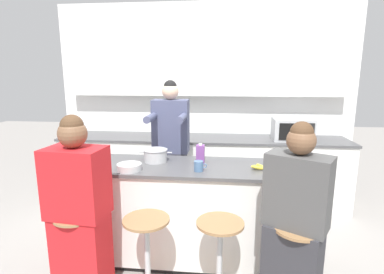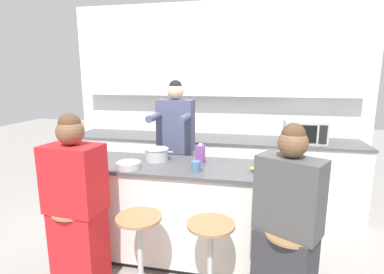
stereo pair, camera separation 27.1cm
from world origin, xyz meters
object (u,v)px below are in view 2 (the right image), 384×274
object	(u,v)px
cooking_pot	(157,154)
microwave	(305,131)
person_wrapped_blanket	(77,209)
potted_plant	(175,126)
fruit_bowl	(129,165)
person_cooking	(176,158)
person_seated_near	(286,236)
bar_stool_center_left	(140,256)
juice_carton	(200,155)
bar_stool_leftmost	(78,247)
banana_bunch	(257,169)
coffee_cup_near	(196,166)
kitchen_island	(191,212)
bar_stool_center_right	(210,264)

from	to	relation	value
cooking_pot	microwave	world-z (taller)	microwave
person_wrapped_blanket	potted_plant	world-z (taller)	person_wrapped_blanket
cooking_pot	fruit_bowl	bearing A→B (deg)	-119.55
person_cooking	cooking_pot	distance (m)	0.48
person_seated_near	potted_plant	xyz separation A→B (m)	(-1.29, 1.92, 0.40)
person_cooking	person_seated_near	distance (m)	1.56
person_wrapped_blanket	fruit_bowl	distance (m)	0.55
bar_stool_center_left	person_seated_near	distance (m)	1.11
cooking_pot	juice_carton	distance (m)	0.43
person_seated_near	potted_plant	bearing A→B (deg)	153.40
bar_stool_leftmost	person_wrapped_blanket	size ratio (longest dim) A/B	0.47
bar_stool_center_left	banana_bunch	bearing A→B (deg)	31.64
coffee_cup_near	juice_carton	distance (m)	0.22
bar_stool_leftmost	person_wrapped_blanket	xyz separation A→B (m)	(0.03, -0.01, 0.34)
person_cooking	fruit_bowl	bearing A→B (deg)	-107.72
banana_bunch	kitchen_island	bearing A→B (deg)	174.48
fruit_bowl	banana_bunch	xyz separation A→B (m)	(1.10, 0.14, -0.01)
person_seated_near	potted_plant	world-z (taller)	person_seated_near
bar_stool_center_left	fruit_bowl	size ratio (longest dim) A/B	3.26
bar_stool_leftmost	juice_carton	distance (m)	1.28
person_seated_near	fruit_bowl	bearing A→B (deg)	-167.10
coffee_cup_near	bar_stool_center_right	bearing A→B (deg)	-65.76
bar_stool_center_left	person_cooking	world-z (taller)	person_cooking
person_seated_near	coffee_cup_near	world-z (taller)	person_seated_near
bar_stool_center_right	fruit_bowl	distance (m)	1.06
juice_carton	bar_stool_center_left	bearing A→B (deg)	-118.11
person_seated_near	coffee_cup_near	distance (m)	0.89
bar_stool_center_left	juice_carton	bearing A→B (deg)	61.89
bar_stool_center_left	potted_plant	bearing A→B (deg)	96.69
fruit_bowl	potted_plant	distance (m)	1.53
bar_stool_center_left	potted_plant	distance (m)	2.06
juice_carton	microwave	world-z (taller)	microwave
microwave	kitchen_island	bearing A→B (deg)	-131.96
kitchen_island	microwave	bearing A→B (deg)	48.04
bar_stool_center_right	fruit_bowl	bearing A→B (deg)	153.93
bar_stool_center_right	banana_bunch	xyz separation A→B (m)	(0.31, 0.52, 0.59)
bar_stool_center_left	person_cooking	size ratio (longest dim) A/B	0.41
person_cooking	coffee_cup_near	xyz separation A→B (m)	(0.36, -0.69, 0.14)
kitchen_island	bar_stool_center_left	distance (m)	0.66
person_seated_near	person_cooking	bearing A→B (deg)	163.18
person_cooking	potted_plant	size ratio (longest dim) A/B	6.73
person_cooking	juice_carton	distance (m)	0.62
coffee_cup_near	potted_plant	size ratio (longest dim) A/B	0.45
person_wrapped_blanket	cooking_pot	world-z (taller)	person_wrapped_blanket
person_seated_near	cooking_pot	size ratio (longest dim) A/B	4.56
fruit_bowl	banana_bunch	bearing A→B (deg)	7.20
juice_carton	potted_plant	xyz separation A→B (m)	(-0.57, 1.27, 0.03)
bar_stool_center_left	fruit_bowl	world-z (taller)	fruit_bowl
coffee_cup_near	microwave	distance (m)	1.81
kitchen_island	fruit_bowl	distance (m)	0.73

